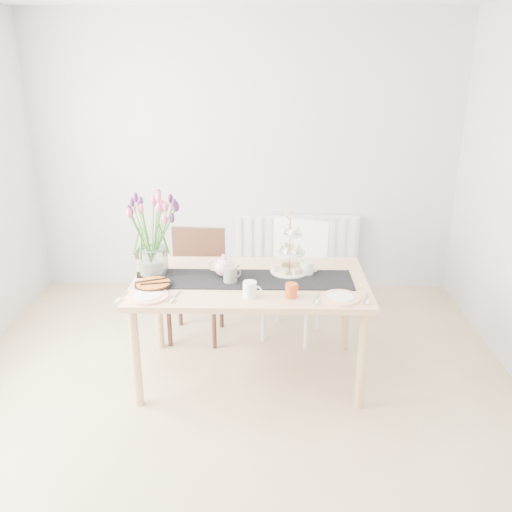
{
  "coord_description": "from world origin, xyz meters",
  "views": [
    {
      "loc": [
        0.21,
        -2.82,
        2.19
      ],
      "look_at": [
        0.14,
        0.55,
        0.94
      ],
      "focal_mm": 38.0,
      "sensor_mm": 36.0,
      "label": 1
    }
  ],
  "objects_px": {
    "cake_stand": "(290,258)",
    "plate_right": "(341,298)",
    "tulip_vase": "(149,222)",
    "chair_brown": "(197,275)",
    "mug_grey": "(230,275)",
    "dining_table": "(250,290)",
    "plate_left": "(147,296)",
    "teapot": "(224,267)",
    "tart_tin": "(153,285)",
    "mug_orange": "(291,290)",
    "radiator": "(296,245)",
    "mug_white": "(250,289)",
    "chair_white": "(296,269)",
    "cream_jug": "(307,268)"
  },
  "relations": [
    {
      "from": "dining_table",
      "to": "mug_orange",
      "type": "bearing_deg",
      "value": -45.57
    },
    {
      "from": "radiator",
      "to": "mug_white",
      "type": "bearing_deg",
      "value": -101.94
    },
    {
      "from": "tulip_vase",
      "to": "teapot",
      "type": "relative_size",
      "value": 2.97
    },
    {
      "from": "mug_white",
      "to": "plate_right",
      "type": "xyz_separation_m",
      "value": [
        0.58,
        -0.02,
        -0.05
      ]
    },
    {
      "from": "chair_white",
      "to": "mug_orange",
      "type": "relative_size",
      "value": 10.32
    },
    {
      "from": "radiator",
      "to": "dining_table",
      "type": "xyz_separation_m",
      "value": [
        -0.4,
        -1.59,
        0.22
      ]
    },
    {
      "from": "dining_table",
      "to": "plate_left",
      "type": "relative_size",
      "value": 5.98
    },
    {
      "from": "tart_tin",
      "to": "mug_grey",
      "type": "xyz_separation_m",
      "value": [
        0.51,
        0.08,
        0.04
      ]
    },
    {
      "from": "radiator",
      "to": "chair_white",
      "type": "distance_m",
      "value": 0.9
    },
    {
      "from": "dining_table",
      "to": "mug_orange",
      "type": "xyz_separation_m",
      "value": [
        0.27,
        -0.28,
        0.12
      ]
    },
    {
      "from": "chair_brown",
      "to": "mug_grey",
      "type": "relative_size",
      "value": 7.91
    },
    {
      "from": "tulip_vase",
      "to": "plate_right",
      "type": "distance_m",
      "value": 1.39
    },
    {
      "from": "cake_stand",
      "to": "mug_white",
      "type": "relative_size",
      "value": 3.82
    },
    {
      "from": "tulip_vase",
      "to": "cream_jug",
      "type": "distance_m",
      "value": 1.13
    },
    {
      "from": "plate_right",
      "to": "cake_stand",
      "type": "bearing_deg",
      "value": 125.83
    },
    {
      "from": "cake_stand",
      "to": "mug_grey",
      "type": "distance_m",
      "value": 0.45
    },
    {
      "from": "tart_tin",
      "to": "plate_left",
      "type": "xyz_separation_m",
      "value": [
        -0.01,
        -0.17,
        -0.01
      ]
    },
    {
      "from": "chair_brown",
      "to": "tulip_vase",
      "type": "height_order",
      "value": "tulip_vase"
    },
    {
      "from": "cream_jug",
      "to": "plate_left",
      "type": "xyz_separation_m",
      "value": [
        -1.04,
        -0.4,
        -0.04
      ]
    },
    {
      "from": "dining_table",
      "to": "chair_white",
      "type": "xyz_separation_m",
      "value": [
        0.35,
        0.7,
        -0.12
      ]
    },
    {
      "from": "cake_stand",
      "to": "plate_right",
      "type": "bearing_deg",
      "value": -54.17
    },
    {
      "from": "tulip_vase",
      "to": "plate_left",
      "type": "bearing_deg",
      "value": -83.57
    },
    {
      "from": "mug_grey",
      "to": "cake_stand",
      "type": "bearing_deg",
      "value": -7.3
    },
    {
      "from": "chair_brown",
      "to": "tulip_vase",
      "type": "relative_size",
      "value": 1.28
    },
    {
      "from": "cream_jug",
      "to": "radiator",
      "type": "bearing_deg",
      "value": 102.59
    },
    {
      "from": "mug_orange",
      "to": "tart_tin",
      "type": "bearing_deg",
      "value": 125.14
    },
    {
      "from": "plate_left",
      "to": "mug_orange",
      "type": "bearing_deg",
      "value": 1.18
    },
    {
      "from": "tulip_vase",
      "to": "cream_jug",
      "type": "xyz_separation_m",
      "value": [
        1.08,
        0.0,
        -0.33
      ]
    },
    {
      "from": "chair_brown",
      "to": "teapot",
      "type": "height_order",
      "value": "teapot"
    },
    {
      "from": "tart_tin",
      "to": "mug_orange",
      "type": "xyz_separation_m",
      "value": [
        0.91,
        -0.15,
        0.03
      ]
    },
    {
      "from": "cream_jug",
      "to": "mug_grey",
      "type": "height_order",
      "value": "mug_grey"
    },
    {
      "from": "cream_jug",
      "to": "tart_tin",
      "type": "height_order",
      "value": "cream_jug"
    },
    {
      "from": "dining_table",
      "to": "chair_white",
      "type": "distance_m",
      "value": 0.8
    },
    {
      "from": "dining_table",
      "to": "plate_right",
      "type": "relative_size",
      "value": 6.55
    },
    {
      "from": "plate_left",
      "to": "chair_white",
      "type": "bearing_deg",
      "value": 44.99
    },
    {
      "from": "dining_table",
      "to": "teapot",
      "type": "distance_m",
      "value": 0.24
    },
    {
      "from": "teapot",
      "to": "tart_tin",
      "type": "distance_m",
      "value": 0.5
    },
    {
      "from": "tulip_vase",
      "to": "chair_brown",
      "type": "bearing_deg",
      "value": 66.91
    },
    {
      "from": "dining_table",
      "to": "mug_white",
      "type": "distance_m",
      "value": 0.31
    },
    {
      "from": "teapot",
      "to": "plate_left",
      "type": "xyz_separation_m",
      "value": [
        -0.46,
        -0.35,
        -0.07
      ]
    },
    {
      "from": "mug_grey",
      "to": "mug_white",
      "type": "distance_m",
      "value": 0.27
    },
    {
      "from": "cream_jug",
      "to": "tart_tin",
      "type": "xyz_separation_m",
      "value": [
        -1.03,
        -0.24,
        -0.03
      ]
    },
    {
      "from": "tart_tin",
      "to": "mug_white",
      "type": "distance_m",
      "value": 0.66
    },
    {
      "from": "cake_stand",
      "to": "plate_right",
      "type": "distance_m",
      "value": 0.54
    },
    {
      "from": "tulip_vase",
      "to": "mug_white",
      "type": "xyz_separation_m",
      "value": [
        0.7,
        -0.38,
        -0.33
      ]
    },
    {
      "from": "radiator",
      "to": "plate_left",
      "type": "distance_m",
      "value": 2.18
    },
    {
      "from": "tulip_vase",
      "to": "plate_right",
      "type": "height_order",
      "value": "tulip_vase"
    },
    {
      "from": "tulip_vase",
      "to": "tart_tin",
      "type": "xyz_separation_m",
      "value": [
        0.05,
        -0.23,
        -0.36
      ]
    },
    {
      "from": "radiator",
      "to": "mug_grey",
      "type": "xyz_separation_m",
      "value": [
        -0.53,
        -1.64,
        0.36
      ]
    },
    {
      "from": "cream_jug",
      "to": "mug_white",
      "type": "xyz_separation_m",
      "value": [
        -0.39,
        -0.39,
        0.01
      ]
    }
  ]
}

